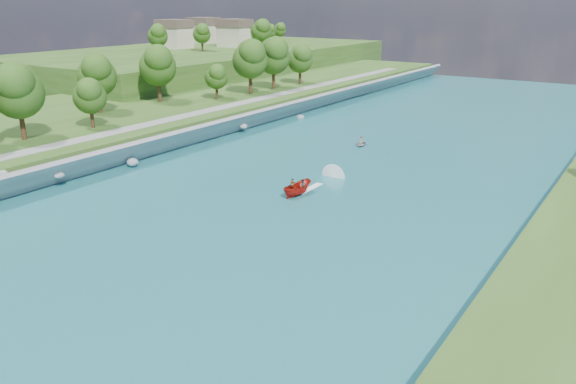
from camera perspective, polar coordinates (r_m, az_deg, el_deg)
The scene contains 11 objects.
ground at distance 57.81m, azimuth -8.76°, elevation -4.35°, with size 260.00×260.00×0.00m, color #2D5119.
river_water at distance 72.71m, azimuth 1.88°, elevation 0.80°, with size 55.00×240.00×0.10m, color #1B616A.
berm_west at distance 106.65m, azimuth -21.65°, elevation 6.25°, with size 45.00×240.00×3.50m, color #2D5119.
ridge_west at distance 179.94m, azimuth -7.94°, elevation 12.88°, with size 60.00×120.00×9.00m, color #2D5119.
riprap_bank at distance 87.89m, azimuth -12.71°, elevation 4.70°, with size 4.59×236.00×4.44m.
riverside_path at distance 92.61m, azimuth -15.49°, elevation 6.30°, with size 3.00×200.00×0.10m, color gray.
ridge_houses at distance 187.11m, azimuth -8.48°, elevation 15.78°, with size 29.50×29.50×8.40m.
trees_west at distance 92.32m, azimuth -23.55°, elevation 9.21°, with size 17.88×148.94×13.62m.
trees_ridge at distance 173.04m, azimuth -5.41°, elevation 15.74°, with size 21.14×63.94×10.39m.
motorboat at distance 69.14m, azimuth 1.47°, elevation 0.57°, with size 3.60×19.21×2.14m.
raft at distance 92.89m, azimuth 7.41°, elevation 4.91°, with size 3.10×3.70×1.56m.
Camera 1 is at (36.59, -38.69, 22.50)m, focal length 35.00 mm.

